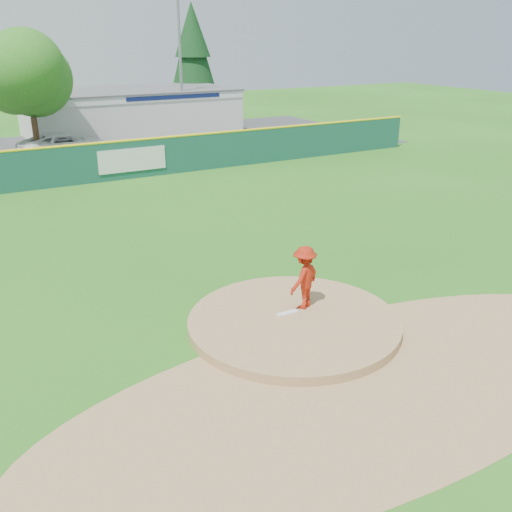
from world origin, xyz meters
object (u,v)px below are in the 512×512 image
van (65,145)px  light_pole_right (180,58)px  pitcher (304,277)px  deciduous_tree (29,82)px  conifer_tree (193,54)px  pool_building_grp (131,112)px

van → light_pole_right: light_pole_right is taller
pitcher → deciduous_tree: (-2.59, 24.57, 3.44)m
light_pole_right → van: bearing=-159.4°
conifer_tree → light_pole_right: bearing=-119.7°
pool_building_grp → conifer_tree: conifer_tree is taller
pool_building_grp → conifer_tree: size_ratio=1.60×
van → deciduous_tree: 4.16m
pitcher → light_pole_right: (8.41, 28.57, 4.43)m
deciduous_tree → conifer_tree: 18.63m
pitcher → van: 25.08m
conifer_tree → light_pole_right: (-4.00, -7.00, 0.00)m
pitcher → deciduous_tree: size_ratio=0.23×
light_pole_right → conifer_tree: bearing=60.3°
deciduous_tree → conifer_tree: size_ratio=0.77×
pitcher → van: (-0.92, 25.06, -0.33)m
deciduous_tree → light_pole_right: bearing=20.0°
pitcher → pool_building_grp: pool_building_grp is taller
van → deciduous_tree: bearing=99.3°
deciduous_tree → conifer_tree: (15.00, 11.00, 0.99)m
pool_building_grp → van: bearing=-134.3°
pitcher → light_pole_right: 30.11m
deciduous_tree → van: bearing=16.6°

